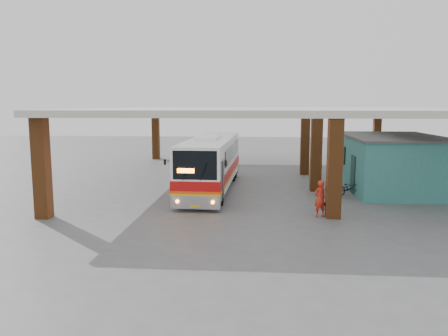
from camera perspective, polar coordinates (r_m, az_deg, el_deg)
ground at (r=22.33m, az=5.09°, el=-4.36°), size 90.00×90.00×0.00m
brick_columns at (r=26.98m, az=8.08°, el=2.45°), size 20.10×21.60×4.35m
canopy_roof at (r=28.30m, az=6.10°, el=7.47°), size 21.00×23.00×0.30m
shop_building at (r=27.13m, az=21.08°, el=0.71°), size 5.20×8.20×3.11m
coach_bus at (r=24.87m, az=-1.66°, el=0.67°), size 2.63×11.01×3.18m
motorcycle at (r=24.35m, az=16.16°, el=-2.48°), size 1.87×0.99×0.94m
pedestrian at (r=19.58m, az=12.41°, el=-3.91°), size 0.70×0.61×1.61m
red_chair at (r=28.87m, az=15.13°, el=-0.97°), size 0.58×0.58×0.83m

